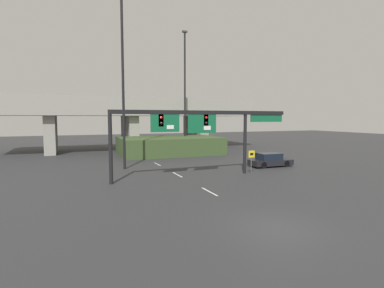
{
  "coord_description": "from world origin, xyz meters",
  "views": [
    {
      "loc": [
        -8.42,
        -10.67,
        4.88
      ],
      "look_at": [
        0.0,
        10.01,
        2.93
      ],
      "focal_mm": 28.0,
      "sensor_mm": 36.0,
      "label": 1
    }
  ],
  "objects_px": {
    "speed_limit_sign": "(251,158)",
    "highway_light_pole_far": "(123,68)",
    "highway_light_pole_near": "(185,90)",
    "parked_sedan_near_right": "(270,160)",
    "signal_gantry": "(199,123)"
  },
  "relations": [
    {
      "from": "signal_gantry",
      "to": "speed_limit_sign",
      "type": "relative_size",
      "value": 7.34
    },
    {
      "from": "signal_gantry",
      "to": "parked_sedan_near_right",
      "type": "distance_m",
      "value": 9.84
    },
    {
      "from": "highway_light_pole_near",
      "to": "parked_sedan_near_right",
      "type": "bearing_deg",
      "value": -77.62
    },
    {
      "from": "highway_light_pole_far",
      "to": "parked_sedan_near_right",
      "type": "bearing_deg",
      "value": -16.3
    },
    {
      "from": "speed_limit_sign",
      "to": "highway_light_pole_far",
      "type": "xyz_separation_m",
      "value": [
        -9.7,
        6.89,
        8.08
      ]
    },
    {
      "from": "highway_light_pole_near",
      "to": "signal_gantry",
      "type": "bearing_deg",
      "value": -107.33
    },
    {
      "from": "parked_sedan_near_right",
      "to": "highway_light_pole_near",
      "type": "bearing_deg",
      "value": 105.03
    },
    {
      "from": "signal_gantry",
      "to": "highway_light_pole_near",
      "type": "distance_m",
      "value": 18.8
    },
    {
      "from": "highway_light_pole_near",
      "to": "highway_light_pole_far",
      "type": "relative_size",
      "value": 0.93
    },
    {
      "from": "signal_gantry",
      "to": "speed_limit_sign",
      "type": "height_order",
      "value": "signal_gantry"
    },
    {
      "from": "speed_limit_sign",
      "to": "highway_light_pole_near",
      "type": "bearing_deg",
      "value": 87.65
    },
    {
      "from": "speed_limit_sign",
      "to": "parked_sedan_near_right",
      "type": "bearing_deg",
      "value": 34.95
    },
    {
      "from": "signal_gantry",
      "to": "highway_light_pole_near",
      "type": "xyz_separation_m",
      "value": [
        5.45,
        17.45,
        4.39
      ]
    },
    {
      "from": "highway_light_pole_far",
      "to": "highway_light_pole_near",
      "type": "bearing_deg",
      "value": 47.04
    },
    {
      "from": "highway_light_pole_near",
      "to": "speed_limit_sign",
      "type": "bearing_deg",
      "value": -92.35
    }
  ]
}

